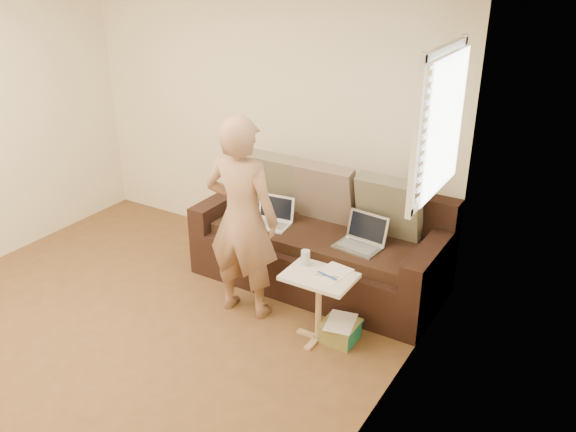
{
  "coord_description": "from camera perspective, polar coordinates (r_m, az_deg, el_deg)",
  "views": [
    {
      "loc": [
        3.12,
        -2.44,
        2.84
      ],
      "look_at": [
        0.8,
        1.4,
        0.78
      ],
      "focal_mm": 37.58,
      "sensor_mm": 36.0,
      "label": 1
    }
  ],
  "objects": [
    {
      "name": "window_blinds",
      "position": [
        4.27,
        14.21,
        8.4
      ],
      "size": [
        0.12,
        0.88,
        1.08
      ],
      "primitive_type": null,
      "color": "white",
      "rests_on": "wall_right"
    },
    {
      "name": "sofa",
      "position": [
        5.34,
        3.0,
        -2.25
      ],
      "size": [
        2.2,
        0.95,
        0.85
      ],
      "primitive_type": null,
      "color": "black",
      "rests_on": "ground"
    },
    {
      "name": "floor",
      "position": [
        4.88,
        -17.2,
        -12.27
      ],
      "size": [
        4.5,
        4.5,
        0.0
      ],
      "primitive_type": "plane",
      "color": "brown",
      "rests_on": "ground"
    },
    {
      "name": "pillow_left",
      "position": [
        5.64,
        -1.25,
        3.34
      ],
      "size": [
        0.55,
        0.29,
        0.57
      ],
      "primitive_type": null,
      "rotation": [
        0.28,
        0.0,
        0.0
      ],
      "color": "#68634C",
      "rests_on": "sofa"
    },
    {
      "name": "side_table",
      "position": [
        4.65,
        2.9,
        -8.65
      ],
      "size": [
        0.52,
        0.37,
        0.57
      ],
      "primitive_type": null,
      "color": "silver",
      "rests_on": "ground"
    },
    {
      "name": "laptop_silver",
      "position": [
        5.02,
        6.58,
        -3.04
      ],
      "size": [
        0.4,
        0.31,
        0.25
      ],
      "primitive_type": null,
      "rotation": [
        0.0,
        0.0,
        -0.11
      ],
      "color": "#B7BABC",
      "rests_on": "sofa"
    },
    {
      "name": "paper_on_table",
      "position": [
        4.53,
        4.19,
        -5.42
      ],
      "size": [
        0.25,
        0.33,
        0.0
      ],
      "primitive_type": null,
      "rotation": [
        0.0,
        0.0,
        -0.14
      ],
      "color": "white",
      "rests_on": "side_table"
    },
    {
      "name": "laptop_white",
      "position": [
        5.37,
        -1.74,
        -0.93
      ],
      "size": [
        0.37,
        0.29,
        0.25
      ],
      "primitive_type": null,
      "rotation": [
        0.0,
        0.0,
        0.12
      ],
      "color": "white",
      "rests_on": "sofa"
    },
    {
      "name": "striped_box",
      "position": [
        4.76,
        4.97,
        -10.79
      ],
      "size": [
        0.27,
        0.27,
        0.17
      ],
      "primitive_type": null,
      "color": "orange",
      "rests_on": "ground"
    },
    {
      "name": "drinking_glass",
      "position": [
        4.6,
        1.66,
        -3.98
      ],
      "size": [
        0.07,
        0.07,
        0.12
      ],
      "primitive_type": null,
      "color": "silver",
      "rests_on": "side_table"
    },
    {
      "name": "wall_right",
      "position": [
        3.1,
        5.65,
        -5.32
      ],
      "size": [
        0.0,
        4.5,
        4.5
      ],
      "primitive_type": "plane",
      "rotation": [
        1.57,
        0.0,
        -1.57
      ],
      "color": "beige",
      "rests_on": "ground"
    },
    {
      "name": "person",
      "position": [
        4.75,
        -4.37,
        -0.25
      ],
      "size": [
        0.66,
        0.49,
        1.69
      ],
      "primitive_type": "imported",
      "rotation": [
        0.0,
        0.0,
        3.26
      ],
      "color": "#9A7054",
      "rests_on": "ground"
    },
    {
      "name": "wall_back",
      "position": [
        5.84,
        -2.44,
        9.35
      ],
      "size": [
        4.0,
        0.0,
        4.0
      ],
      "primitive_type": "plane",
      "rotation": [
        1.57,
        0.0,
        0.0
      ],
      "color": "beige",
      "rests_on": "ground"
    },
    {
      "name": "scissors",
      "position": [
        4.48,
        3.72,
        -5.67
      ],
      "size": [
        0.2,
        0.16,
        0.02
      ],
      "primitive_type": null,
      "rotation": [
        0.0,
        0.0,
        0.37
      ],
      "color": "silver",
      "rests_on": "side_table"
    },
    {
      "name": "pillow_mid",
      "position": [
        5.37,
        3.61,
        2.16
      ],
      "size": [
        0.55,
        0.27,
        0.57
      ],
      "primitive_type": null,
      "rotation": [
        0.24,
        0.0,
        0.0
      ],
      "color": "#6F594F",
      "rests_on": "sofa"
    },
    {
      "name": "pillow_right",
      "position": [
        5.14,
        9.53,
        0.81
      ],
      "size": [
        0.55,
        0.28,
        0.57
      ],
      "primitive_type": null,
      "rotation": [
        0.26,
        0.0,
        0.0
      ],
      "color": "#68634C",
      "rests_on": "sofa"
    }
  ]
}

